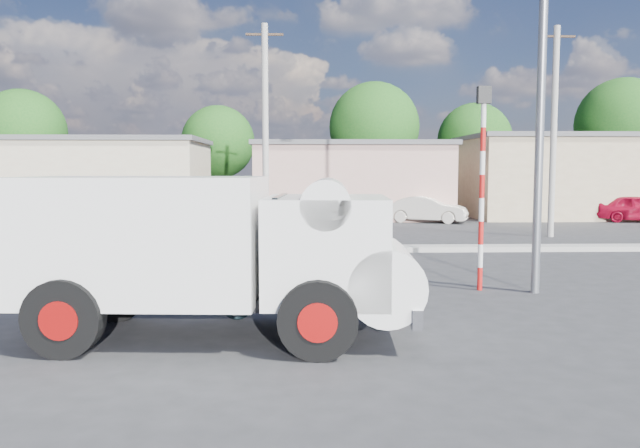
{
  "coord_description": "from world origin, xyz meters",
  "views": [
    {
      "loc": [
        -0.68,
        -11.72,
        2.63
      ],
      "look_at": [
        -0.21,
        3.22,
        1.3
      ],
      "focal_mm": 35.0,
      "sensor_mm": 36.0,
      "label": 1
    }
  ],
  "objects_px": {
    "car_cream": "(427,209)",
    "cyclist": "(270,276)",
    "truck": "(219,249)",
    "car_red": "(639,208)",
    "streetlight": "(534,55)",
    "traffic_pole": "(482,170)",
    "bicycle": "(270,293)"
  },
  "relations": [
    {
      "from": "car_cream",
      "to": "truck",
      "type": "bearing_deg",
      "value": -179.4
    },
    {
      "from": "cyclist",
      "to": "traffic_pole",
      "type": "distance_m",
      "value": 5.38
    },
    {
      "from": "streetlight",
      "to": "car_red",
      "type": "bearing_deg",
      "value": 55.37
    },
    {
      "from": "car_cream",
      "to": "cyclist",
      "type": "bearing_deg",
      "value": -178.59
    },
    {
      "from": "truck",
      "to": "streetlight",
      "type": "relative_size",
      "value": 0.69
    },
    {
      "from": "car_red",
      "to": "traffic_pole",
      "type": "bearing_deg",
      "value": 163.15
    },
    {
      "from": "truck",
      "to": "car_cream",
      "type": "bearing_deg",
      "value": 73.63
    },
    {
      "from": "streetlight",
      "to": "traffic_pole",
      "type": "bearing_deg",
      "value": 162.27
    },
    {
      "from": "cyclist",
      "to": "car_cream",
      "type": "distance_m",
      "value": 20.6
    },
    {
      "from": "car_cream",
      "to": "traffic_pole",
      "type": "bearing_deg",
      "value": -167.28
    },
    {
      "from": "cyclist",
      "to": "car_cream",
      "type": "bearing_deg",
      "value": -19.46
    },
    {
      "from": "bicycle",
      "to": "traffic_pole",
      "type": "height_order",
      "value": "traffic_pole"
    },
    {
      "from": "car_cream",
      "to": "car_red",
      "type": "bearing_deg",
      "value": -70.23
    },
    {
      "from": "car_cream",
      "to": "car_red",
      "type": "relative_size",
      "value": 0.98
    },
    {
      "from": "cyclist",
      "to": "car_red",
      "type": "xyz_separation_m",
      "value": [
        17.21,
        19.36,
        -0.09
      ]
    },
    {
      "from": "car_cream",
      "to": "streetlight",
      "type": "relative_size",
      "value": 0.43
    },
    {
      "from": "truck",
      "to": "car_cream",
      "type": "xyz_separation_m",
      "value": [
        7.44,
        20.65,
        -0.75
      ]
    },
    {
      "from": "truck",
      "to": "cyclist",
      "type": "xyz_separation_m",
      "value": [
        0.73,
        1.17,
        -0.62
      ]
    },
    {
      "from": "traffic_pole",
      "to": "car_cream",
      "type": "bearing_deg",
      "value": 82.32
    },
    {
      "from": "traffic_pole",
      "to": "cyclist",
      "type": "bearing_deg",
      "value": -150.6
    },
    {
      "from": "traffic_pole",
      "to": "streetlight",
      "type": "bearing_deg",
      "value": -17.73
    },
    {
      "from": "bicycle",
      "to": "car_red",
      "type": "xyz_separation_m",
      "value": [
        17.21,
        19.36,
        0.22
      ]
    },
    {
      "from": "streetlight",
      "to": "bicycle",
      "type": "bearing_deg",
      "value": -157.78
    },
    {
      "from": "truck",
      "to": "car_red",
      "type": "height_order",
      "value": "truck"
    },
    {
      "from": "bicycle",
      "to": "cyclist",
      "type": "distance_m",
      "value": 0.31
    },
    {
      "from": "car_red",
      "to": "streetlight",
      "type": "xyz_separation_m",
      "value": [
        -11.86,
        -17.18,
        4.28
      ]
    },
    {
      "from": "car_cream",
      "to": "streetlight",
      "type": "xyz_separation_m",
      "value": [
        -1.35,
        -17.29,
        4.32
      ]
    },
    {
      "from": "car_red",
      "to": "streetlight",
      "type": "height_order",
      "value": "streetlight"
    },
    {
      "from": "car_cream",
      "to": "car_red",
      "type": "distance_m",
      "value": 10.51
    },
    {
      "from": "truck",
      "to": "car_cream",
      "type": "height_order",
      "value": "truck"
    },
    {
      "from": "cyclist",
      "to": "car_red",
      "type": "height_order",
      "value": "cyclist"
    },
    {
      "from": "truck",
      "to": "car_cream",
      "type": "distance_m",
      "value": 21.96
    }
  ]
}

